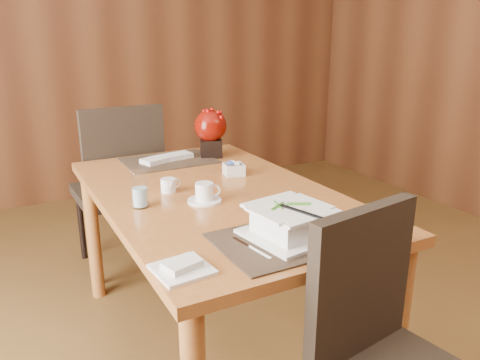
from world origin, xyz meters
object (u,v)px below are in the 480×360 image
sugar_caddy (234,169)px  far_chair (121,181)px  near_chair (387,350)px  berry_decor (211,130)px  bread_plate (182,269)px  water_glass (140,189)px  coffee_cup (204,194)px  soup_setting (290,223)px  creamer_jug (168,185)px  dining_table (214,213)px

sugar_caddy → far_chair: 0.85m
near_chair → far_chair: far_chair is taller
berry_decor → bread_plate: (-0.60, -1.12, -0.14)m
bread_plate → near_chair: near_chair is taller
water_glass → bread_plate: size_ratio=0.95×
coffee_cup → near_chair: size_ratio=0.15×
far_chair → soup_setting: bearing=95.5°
berry_decor → near_chair: (-0.11, -1.42, -0.38)m
sugar_caddy → bread_plate: bearing=-126.3°
creamer_jug → near_chair: bearing=-79.1°
dining_table → coffee_cup: bearing=-131.6°
far_chair → berry_decor: bearing=135.1°
dining_table → sugar_caddy: size_ratio=17.03×
sugar_caddy → berry_decor: size_ratio=0.35×
creamer_jug → near_chair: 1.04m
soup_setting → sugar_caddy: bearing=68.3°
soup_setting → creamer_jug: size_ratio=3.69×
soup_setting → berry_decor: size_ratio=1.17×
creamer_jug → berry_decor: size_ratio=0.32×
creamer_jug → coffee_cup: bearing=-70.9°
dining_table → near_chair: (0.13, -0.88, -0.14)m
creamer_jug → far_chair: (-0.00, 0.83, -0.21)m
dining_table → soup_setting: (0.02, -0.54, 0.15)m
far_chair → bread_plate: bearing=80.5°
creamer_jug → berry_decor: (0.41, 0.46, 0.11)m
dining_table → creamer_jug: bearing=154.3°
sugar_caddy → near_chair: 1.09m
water_glass → sugar_caddy: water_glass is taller
coffee_cup → far_chair: 1.04m
soup_setting → far_chair: size_ratio=0.29×
dining_table → far_chair: size_ratio=1.49×
water_glass → bread_plate: 0.55m
sugar_caddy → bread_plate: sugar_caddy is taller
creamer_jug → sugar_caddy: bearing=8.1°
dining_table → berry_decor: 0.63m
water_glass → berry_decor: berry_decor is taller
coffee_cup → creamer_jug: coffee_cup is taller
near_chair → creamer_jug: bearing=98.9°
sugar_caddy → far_chair: far_chair is taller
sugar_caddy → near_chair: bearing=-93.0°
coffee_cup → water_glass: 0.25m
berry_decor → far_chair: (-0.41, 0.38, -0.32)m
sugar_caddy → coffee_cup: bearing=-134.9°
coffee_cup → dining_table: bearing=48.4°
sugar_caddy → berry_decor: bearing=81.9°
coffee_cup → sugar_caddy: 0.38m
bread_plate → far_chair: 1.52m
creamer_jug → water_glass: bearing=-148.8°
berry_decor → near_chair: bearing=-94.3°
soup_setting → creamer_jug: bearing=98.5°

